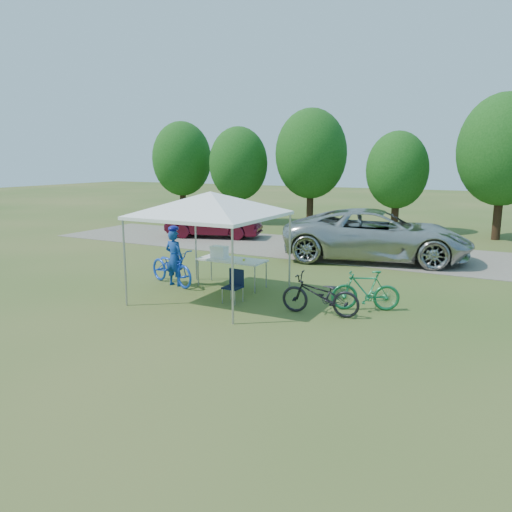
{
  "coord_description": "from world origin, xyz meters",
  "views": [
    {
      "loc": [
        6.74,
        -10.41,
        3.53
      ],
      "look_at": [
        0.23,
        2.0,
        0.78
      ],
      "focal_mm": 35.0,
      "sensor_mm": 36.0,
      "label": 1
    }
  ],
  "objects_px": {
    "cooler": "(219,252)",
    "cyclist": "(174,258)",
    "folding_table": "(232,261)",
    "bike_green": "(365,290)",
    "minivan": "(376,235)",
    "bike_dark": "(320,295)",
    "sedan": "(214,222)",
    "bike_blue": "(172,267)",
    "folding_chair": "(234,283)"
  },
  "relations": [
    {
      "from": "cooler",
      "to": "cyclist",
      "type": "relative_size",
      "value": 0.29
    },
    {
      "from": "folding_table",
      "to": "bike_green",
      "type": "xyz_separation_m",
      "value": [
        3.91,
        -0.45,
        -0.26
      ]
    },
    {
      "from": "bike_green",
      "to": "minivan",
      "type": "bearing_deg",
      "value": 169.44
    },
    {
      "from": "cooler",
      "to": "minivan",
      "type": "relative_size",
      "value": 0.07
    },
    {
      "from": "bike_green",
      "to": "bike_dark",
      "type": "distance_m",
      "value": 1.17
    },
    {
      "from": "cyclist",
      "to": "folding_table",
      "type": "bearing_deg",
      "value": -154.05
    },
    {
      "from": "cooler",
      "to": "sedan",
      "type": "relative_size",
      "value": 0.11
    },
    {
      "from": "bike_blue",
      "to": "sedan",
      "type": "distance_m",
      "value": 8.58
    },
    {
      "from": "bike_blue",
      "to": "bike_dark",
      "type": "distance_m",
      "value": 4.78
    },
    {
      "from": "bike_dark",
      "to": "folding_table",
      "type": "bearing_deg",
      "value": -118.37
    },
    {
      "from": "bike_green",
      "to": "folding_chair",
      "type": "bearing_deg",
      "value": -98.0
    },
    {
      "from": "folding_chair",
      "to": "cyclist",
      "type": "height_order",
      "value": "cyclist"
    },
    {
      "from": "sedan",
      "to": "bike_dark",
      "type": "bearing_deg",
      "value": -152.51
    },
    {
      "from": "cooler",
      "to": "minivan",
      "type": "distance_m",
      "value": 6.32
    },
    {
      "from": "folding_chair",
      "to": "sedan",
      "type": "height_order",
      "value": "sedan"
    },
    {
      "from": "folding_chair",
      "to": "bike_dark",
      "type": "xyz_separation_m",
      "value": [
        2.27,
        -0.03,
        -0.0
      ]
    },
    {
      "from": "folding_chair",
      "to": "sedan",
      "type": "bearing_deg",
      "value": 128.31
    },
    {
      "from": "bike_dark",
      "to": "cooler",
      "type": "bearing_deg",
      "value": -115.95
    },
    {
      "from": "bike_green",
      "to": "bike_blue",
      "type": "bearing_deg",
      "value": -111.46
    },
    {
      "from": "bike_blue",
      "to": "bike_dark",
      "type": "height_order",
      "value": "bike_blue"
    },
    {
      "from": "cyclist",
      "to": "bike_green",
      "type": "distance_m",
      "value": 5.41
    },
    {
      "from": "cooler",
      "to": "minivan",
      "type": "height_order",
      "value": "minivan"
    },
    {
      "from": "cooler",
      "to": "bike_green",
      "type": "xyz_separation_m",
      "value": [
        4.31,
        -0.45,
        -0.47
      ]
    },
    {
      "from": "folding_table",
      "to": "cooler",
      "type": "height_order",
      "value": "cooler"
    },
    {
      "from": "bike_blue",
      "to": "sedan",
      "type": "height_order",
      "value": "sedan"
    },
    {
      "from": "folding_table",
      "to": "folding_chair",
      "type": "height_order",
      "value": "folding_chair"
    },
    {
      "from": "cyclist",
      "to": "sedan",
      "type": "bearing_deg",
      "value": -62.19
    },
    {
      "from": "bike_blue",
      "to": "bike_green",
      "type": "distance_m",
      "value": 5.55
    },
    {
      "from": "bike_dark",
      "to": "minivan",
      "type": "relative_size",
      "value": 0.28
    },
    {
      "from": "folding_table",
      "to": "sedan",
      "type": "relative_size",
      "value": 0.45
    },
    {
      "from": "cyclist",
      "to": "folding_chair",
      "type": "bearing_deg",
      "value": 167.52
    },
    {
      "from": "folding_chair",
      "to": "bike_green",
      "type": "distance_m",
      "value": 3.19
    },
    {
      "from": "bike_green",
      "to": "sedan",
      "type": "relative_size",
      "value": 0.38
    },
    {
      "from": "bike_dark",
      "to": "minivan",
      "type": "xyz_separation_m",
      "value": [
        -0.48,
        6.84,
        0.43
      ]
    },
    {
      "from": "sedan",
      "to": "cyclist",
      "type": "bearing_deg",
      "value": -171.52
    },
    {
      "from": "bike_dark",
      "to": "cyclist",
      "type": "bearing_deg",
      "value": -103.77
    },
    {
      "from": "bike_blue",
      "to": "minivan",
      "type": "xyz_separation_m",
      "value": [
        4.25,
        6.13,
        0.4
      ]
    },
    {
      "from": "cooler",
      "to": "sedan",
      "type": "distance_m",
      "value": 8.67
    },
    {
      "from": "folding_chair",
      "to": "cooler",
      "type": "height_order",
      "value": "cooler"
    },
    {
      "from": "bike_blue",
      "to": "bike_dark",
      "type": "bearing_deg",
      "value": -78.55
    },
    {
      "from": "folding_table",
      "to": "cyclist",
      "type": "height_order",
      "value": "cyclist"
    },
    {
      "from": "bike_green",
      "to": "minivan",
      "type": "distance_m",
      "value": 6.16
    },
    {
      "from": "folding_chair",
      "to": "cooler",
      "type": "relative_size",
      "value": 1.78
    },
    {
      "from": "folding_chair",
      "to": "bike_blue",
      "type": "relative_size",
      "value": 0.42
    },
    {
      "from": "bike_dark",
      "to": "minivan",
      "type": "bearing_deg",
      "value": 178.36
    },
    {
      "from": "bike_green",
      "to": "bike_dark",
      "type": "relative_size",
      "value": 0.88
    },
    {
      "from": "folding_table",
      "to": "cooler",
      "type": "bearing_deg",
      "value": 180.0
    },
    {
      "from": "cooler",
      "to": "bike_blue",
      "type": "xyz_separation_m",
      "value": [
        -1.24,
        -0.58,
        -0.44
      ]
    },
    {
      "from": "folding_table",
      "to": "bike_blue",
      "type": "height_order",
      "value": "bike_blue"
    },
    {
      "from": "cyclist",
      "to": "bike_green",
      "type": "relative_size",
      "value": 0.99
    }
  ]
}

